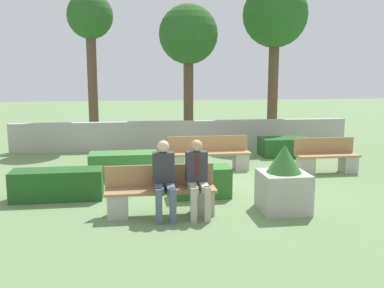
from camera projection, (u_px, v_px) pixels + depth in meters
ground_plane at (212, 186)px, 9.67m from camera, size 60.00×60.00×0.00m
perimeter_wall at (185, 135)px, 14.36m from camera, size 11.27×0.30×0.94m
bench_front at (161, 196)px, 7.72m from camera, size 1.99×0.49×0.88m
bench_left_side at (209, 157)px, 11.24m from camera, size 2.16×0.48×0.88m
bench_right_side at (327, 160)px, 10.94m from camera, size 1.61×0.48×0.88m
person_seated_man at (197, 174)px, 7.60m from camera, size 0.38×0.64×1.36m
person_seated_woman at (164, 175)px, 7.52m from camera, size 0.38×0.64×1.36m
hedge_block_near_left at (202, 181)px, 8.88m from camera, size 1.14×0.63×0.62m
hedge_block_near_right at (57, 184)px, 8.66m from camera, size 1.80×0.62×0.61m
hedge_block_mid_left at (124, 165)px, 10.45m from camera, size 1.64×0.72×0.62m
hedge_block_mid_right at (285, 147)px, 13.20m from camera, size 1.55×0.87×0.56m
planter_corner_left at (283, 182)px, 7.89m from camera, size 0.85×0.85×1.25m
tree_leftmost at (90, 24)px, 14.66m from camera, size 1.57×1.57×5.25m
tree_center_left at (188, 37)px, 15.37m from camera, size 2.13×2.13×4.96m
tree_center_right at (275, 18)px, 15.84m from camera, size 2.41×2.41×5.86m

